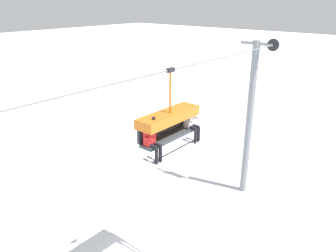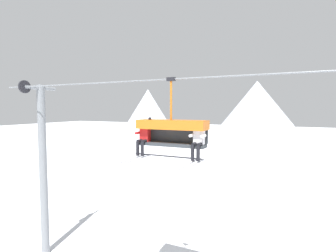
% 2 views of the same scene
% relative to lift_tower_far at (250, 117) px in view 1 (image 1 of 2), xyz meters
% --- Properties ---
extents(lift_tower_far, '(0.36, 1.88, 8.20)m').
position_rel_lift_tower_far_xyz_m(lift_tower_far, '(0.00, 0.00, 0.00)').
color(lift_tower_far, slate).
rests_on(lift_tower_far, ground_plane).
extents(lift_cable, '(16.28, 0.05, 0.05)m').
position_rel_lift_tower_far_xyz_m(lift_cable, '(-7.14, -0.78, 3.66)').
color(lift_cable, slate).
extents(chairlift_chair, '(2.36, 0.74, 2.53)m').
position_rel_lift_tower_far_xyz_m(chairlift_chair, '(-7.27, -0.71, 2.05)').
color(chairlift_chair, '#33383D').
extents(skier_red, '(0.48, 1.70, 1.34)m').
position_rel_lift_tower_far_xyz_m(skier_red, '(-8.23, -0.92, 1.77)').
color(skier_red, red).
extents(skier_white, '(0.46, 1.70, 1.23)m').
position_rel_lift_tower_far_xyz_m(skier_white, '(-6.30, -0.93, 1.75)').
color(skier_white, silver).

